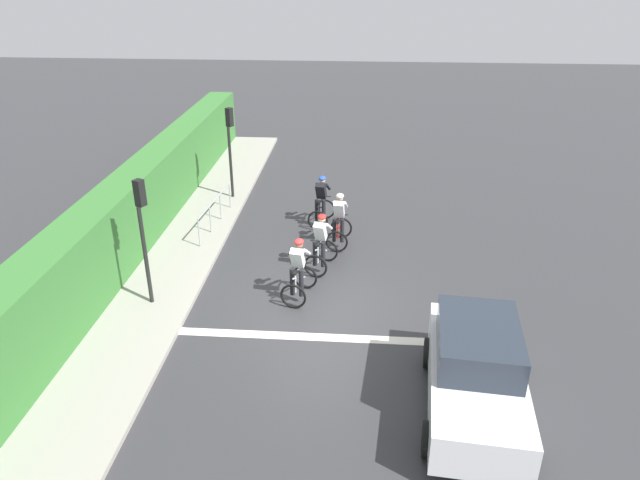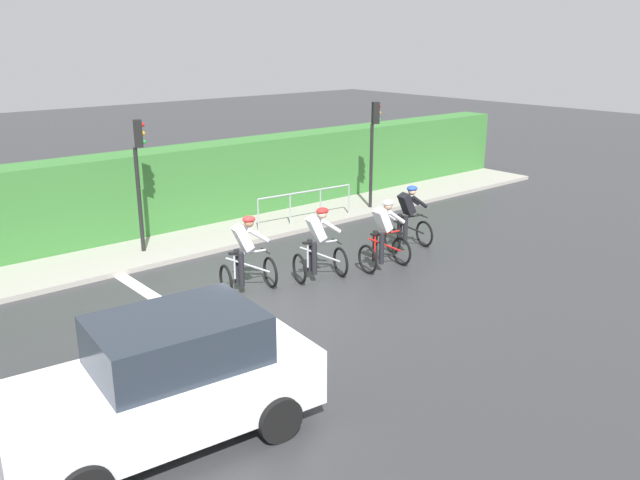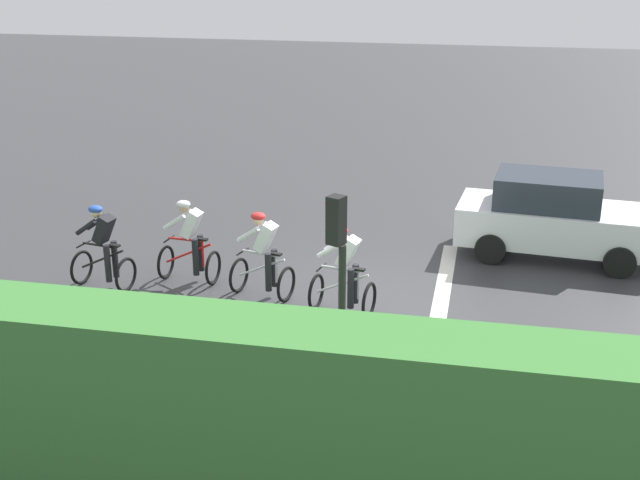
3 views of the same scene
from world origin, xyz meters
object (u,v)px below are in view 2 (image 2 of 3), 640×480
object	(u,v)px
traffic_light_near_crossing	(139,167)
pedestrian_railing_kerbside	(306,200)
car_white	(166,382)
cyclist_mid	(319,246)
cyclist_second	(384,237)
cyclist_fourth	(246,256)
cyclist_lead	(408,220)
traffic_light_far_junction	(374,140)

from	to	relation	value
traffic_light_near_crossing	pedestrian_railing_kerbside	xyz separation A→B (m)	(0.50, 4.70, -1.45)
car_white	traffic_light_near_crossing	size ratio (longest dim) A/B	1.27
cyclist_mid	cyclist_second	bearing A→B (deg)	74.85
cyclist_fourth	car_white	distance (m)	5.37
pedestrian_railing_kerbside	cyclist_lead	bearing A→B (deg)	9.88
cyclist_lead	traffic_light_near_crossing	bearing A→B (deg)	-126.28
cyclist_lead	car_white	world-z (taller)	car_white
car_white	traffic_light_near_crossing	xyz separation A→B (m)	(-7.43, 3.24, 1.35)
traffic_light_far_junction	car_white	bearing A→B (deg)	-56.84
car_white	cyclist_mid	bearing A→B (deg)	121.67
car_white	traffic_light_near_crossing	bearing A→B (deg)	156.43
cyclist_mid	traffic_light_near_crossing	world-z (taller)	traffic_light_near_crossing
cyclist_lead	cyclist_fourth	world-z (taller)	same
cyclist_second	cyclist_mid	size ratio (longest dim) A/B	1.00
cyclist_second	pedestrian_railing_kerbside	xyz separation A→B (m)	(-4.03, 0.92, -0.02)
traffic_light_near_crossing	cyclist_mid	bearing A→B (deg)	28.00
cyclist_fourth	cyclist_lead	bearing A→B (deg)	87.10
cyclist_mid	car_white	bearing A→B (deg)	-58.33
cyclist_second	pedestrian_railing_kerbside	size ratio (longest dim) A/B	0.53
cyclist_mid	cyclist_fourth	bearing A→B (deg)	-105.54
traffic_light_far_junction	pedestrian_railing_kerbside	bearing A→B (deg)	-90.39
cyclist_fourth	pedestrian_railing_kerbside	xyz separation A→B (m)	(-3.14, 4.14, -0.02)
cyclist_second	traffic_light_near_crossing	xyz separation A→B (m)	(-4.52, -3.78, 1.43)
cyclist_second	traffic_light_near_crossing	size ratio (longest dim) A/B	0.50
cyclist_second	cyclist_mid	distance (m)	1.66
cyclist_second	traffic_light_near_crossing	world-z (taller)	traffic_light_near_crossing
cyclist_fourth	traffic_light_near_crossing	distance (m)	3.95
traffic_light_far_junction	cyclist_fourth	bearing A→B (deg)	-65.26
cyclist_second	cyclist_mid	bearing A→B (deg)	-105.15
cyclist_second	traffic_light_near_crossing	bearing A→B (deg)	-140.14
traffic_light_far_junction	cyclist_mid	bearing A→B (deg)	-55.33
cyclist_second	traffic_light_far_junction	distance (m)	5.55
cyclist_mid	cyclist_lead	bearing A→B (deg)	93.86
cyclist_lead	car_white	size ratio (longest dim) A/B	0.39
cyclist_second	pedestrian_railing_kerbside	distance (m)	4.13
car_white	traffic_light_far_junction	bearing A→B (deg)	123.16
cyclist_second	cyclist_fourth	world-z (taller)	same
cyclist_lead	cyclist_fourth	distance (m)	4.73
cyclist_lead	cyclist_fourth	bearing A→B (deg)	-92.90
cyclist_fourth	traffic_light_near_crossing	xyz separation A→B (m)	(-3.64, -0.56, 1.43)
car_white	pedestrian_railing_kerbside	bearing A→B (deg)	131.13
cyclist_mid	car_white	size ratio (longest dim) A/B	0.39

